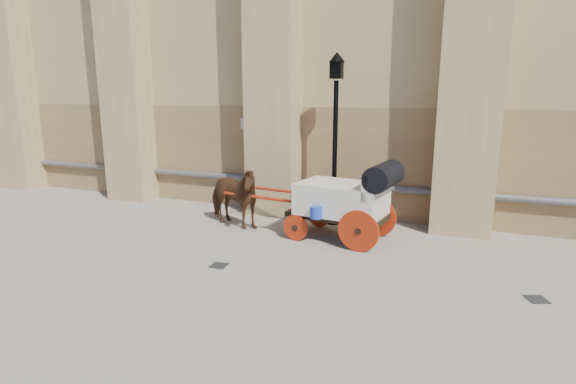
% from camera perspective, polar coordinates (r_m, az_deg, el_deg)
% --- Properties ---
extents(ground, '(90.00, 90.00, 0.00)m').
position_cam_1_polar(ground, '(9.43, -4.91, -8.52)').
color(ground, slate).
rests_on(ground, ground).
extents(horse, '(2.06, 1.39, 1.59)m').
position_cam_1_polar(horse, '(11.53, -7.13, -0.54)').
color(horse, '#55351B').
rests_on(horse, ground).
extents(carriage, '(4.41, 1.71, 1.88)m').
position_cam_1_polar(carriage, '(10.42, 7.55, -0.72)').
color(carriage, black).
rests_on(carriage, ground).
extents(street_lamp, '(0.41, 0.41, 4.36)m').
position_cam_1_polar(street_lamp, '(11.54, 6.01, 7.22)').
color(street_lamp, black).
rests_on(street_lamp, ground).
extents(drain_grate_near, '(0.35, 0.35, 0.01)m').
position_cam_1_polar(drain_grate_near, '(9.17, -8.76, -9.20)').
color(drain_grate_near, black).
rests_on(drain_grate_near, ground).
extents(drain_grate_far, '(0.42, 0.42, 0.01)m').
position_cam_1_polar(drain_grate_far, '(8.73, 29.04, -11.83)').
color(drain_grate_far, black).
rests_on(drain_grate_far, ground).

